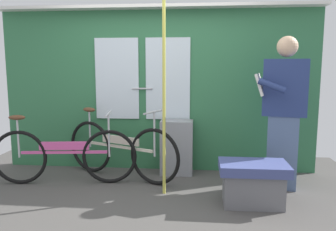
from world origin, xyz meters
name	(u,v)px	position (x,y,z in m)	size (l,w,h in m)	color
ground_plane	(145,201)	(0.00, 0.00, -0.02)	(5.30, 3.93, 0.04)	#474442
train_door_wall	(157,86)	(-0.01, 1.16, 1.16)	(4.30, 0.28, 2.22)	#2D6B42
bicycle_near_door	(120,149)	(-0.43, 0.70, 0.37)	(1.59, 0.80, 0.91)	black
bicycle_leaning_behind	(64,155)	(-1.06, 0.42, 0.36)	(1.75, 0.44, 0.88)	black
passenger_reading_newspaper	(283,110)	(1.55, 0.51, 0.94)	(0.63, 0.57, 1.77)	slate
trash_bin_by_wall	(177,147)	(0.28, 0.94, 0.36)	(0.43, 0.28, 0.72)	gray
handrail_pole	(164,98)	(0.19, 0.21, 1.09)	(0.04, 0.04, 2.18)	#C6C14C
bench_seat_corner	(253,182)	(1.15, -0.02, 0.24)	(0.70, 0.44, 0.45)	#3D477F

